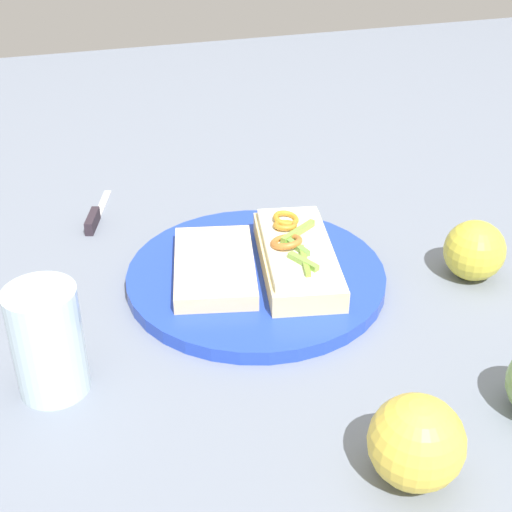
# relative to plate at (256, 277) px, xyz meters

# --- Properties ---
(ground_plane) EXTENTS (2.00, 2.00, 0.00)m
(ground_plane) POSITION_rel_plate_xyz_m (0.00, 0.00, -0.01)
(ground_plane) COLOR slate
(ground_plane) RESTS_ON ground
(plate) EXTENTS (0.29, 0.29, 0.02)m
(plate) POSITION_rel_plate_xyz_m (0.00, 0.00, 0.00)
(plate) COLOR #2241BB
(plate) RESTS_ON ground_plane
(sandwich) EXTENTS (0.20, 0.11, 0.05)m
(sandwich) POSITION_rel_plate_xyz_m (0.01, 0.05, 0.03)
(sandwich) COLOR beige
(sandwich) RESTS_ON plate
(bread_slice_side) EXTENTS (0.17, 0.12, 0.02)m
(bread_slice_side) POSITION_rel_plate_xyz_m (-0.01, -0.05, 0.02)
(bread_slice_side) COLOR beige
(bread_slice_side) RESTS_ON plate
(apple_0) EXTENTS (0.11, 0.11, 0.08)m
(apple_0) POSITION_rel_plate_xyz_m (0.31, 0.04, 0.03)
(apple_0) COLOR gold
(apple_0) RESTS_ON ground_plane
(apple_1) EXTENTS (0.10, 0.10, 0.07)m
(apple_1) POSITION_rel_plate_xyz_m (0.06, 0.24, 0.03)
(apple_1) COLOR gold
(apple_1) RESTS_ON ground_plane
(drinking_glass) EXTENTS (0.07, 0.07, 0.11)m
(drinking_glass) POSITION_rel_plate_xyz_m (0.12, -0.23, 0.05)
(drinking_glass) COLOR silver
(drinking_glass) RESTS_ON ground_plane
(knife) EXTENTS (0.12, 0.05, 0.02)m
(knife) POSITION_rel_plate_xyz_m (-0.20, -0.16, -0.00)
(knife) COLOR silver
(knife) RESTS_ON ground_plane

